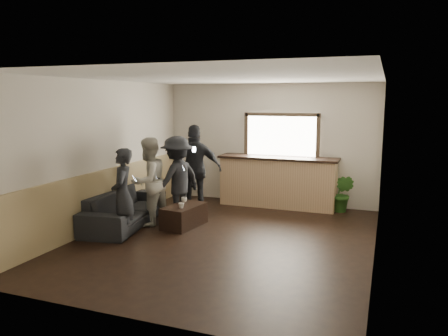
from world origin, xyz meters
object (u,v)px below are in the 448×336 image
at_px(person_b, 149,181).
at_px(cup_b, 181,206).
at_px(person_d, 195,169).
at_px(coffee_table, 184,216).
at_px(cup_a, 184,200).
at_px(person_a, 123,194).
at_px(person_c, 177,179).
at_px(bar_counter, 278,179).
at_px(potted_plant, 343,194).
at_px(sofa, 125,208).

bearing_deg(person_b, cup_b, 96.85).
bearing_deg(person_d, coffee_table, 82.76).
bearing_deg(coffee_table, person_b, -170.14).
relative_size(cup_a, person_b, 0.07).
bearing_deg(person_a, person_c, 136.78).
bearing_deg(bar_counter, cup_b, -117.49).
bearing_deg(person_a, cup_b, 111.54).
bearing_deg(cup_b, person_a, -132.09).
relative_size(person_a, person_d, 0.84).
bearing_deg(person_a, bar_counter, 121.98).
bearing_deg(person_a, potted_plant, 106.42).
xyz_separation_m(cup_a, cup_b, (0.16, -0.46, 0.00)).
xyz_separation_m(cup_a, person_c, (-0.17, 0.06, 0.40)).
relative_size(coffee_table, cup_b, 8.60).
bearing_deg(person_a, person_d, 140.65).
relative_size(cup_b, person_d, 0.06).
xyz_separation_m(sofa, cup_b, (1.19, 0.08, 0.13)).
relative_size(bar_counter, cup_b, 24.97).
relative_size(potted_plant, person_b, 0.48).
bearing_deg(sofa, cup_a, -71.24).
xyz_separation_m(bar_counter, person_b, (-2.00, -2.34, 0.22)).
bearing_deg(cup_b, bar_counter, 62.51).
distance_m(coffee_table, person_a, 1.37).
relative_size(cup_a, person_a, 0.08).
bearing_deg(cup_b, person_c, 123.17).
distance_m(person_b, person_c, 0.58).
distance_m(potted_plant, person_d, 3.24).
bearing_deg(potted_plant, person_d, -158.98).
bearing_deg(cup_a, cup_b, -70.26).
height_order(person_a, person_d, person_d).
distance_m(potted_plant, person_c, 3.61).
bearing_deg(cup_a, coffee_table, -64.77).
bearing_deg(bar_counter, person_d, -142.03).
relative_size(sofa, person_d, 1.20).
xyz_separation_m(coffee_table, potted_plant, (2.77, 2.18, 0.20)).
distance_m(coffee_table, cup_b, 0.33).
xyz_separation_m(person_b, person_d, (0.47, 1.15, 0.09)).
distance_m(cup_a, potted_plant, 3.47).
relative_size(potted_plant, person_a, 0.51).
relative_size(potted_plant, person_c, 0.48).
height_order(bar_counter, cup_b, bar_counter).
relative_size(bar_counter, coffee_table, 2.91).
xyz_separation_m(sofa, person_b, (0.45, 0.17, 0.52)).
distance_m(bar_counter, cup_a, 2.44).
bearing_deg(bar_counter, person_b, -130.49).
bearing_deg(coffee_table, bar_counter, 59.48).
bearing_deg(bar_counter, person_a, -121.65).
xyz_separation_m(bar_counter, potted_plant, (1.46, -0.05, -0.23)).
bearing_deg(coffee_table, sofa, -165.67).
height_order(coffee_table, potted_plant, potted_plant).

